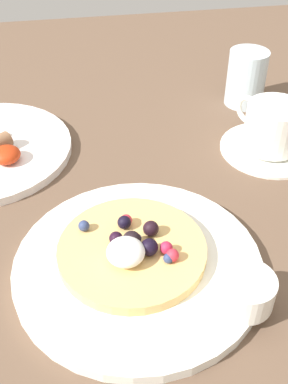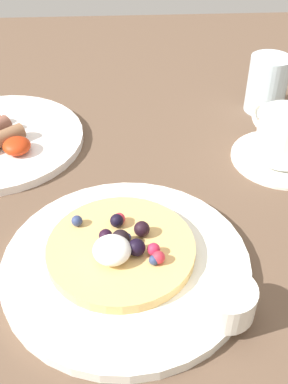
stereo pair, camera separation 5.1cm
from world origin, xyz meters
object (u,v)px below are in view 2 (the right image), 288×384
object	(u,v)px
syrup_ramekin	(226,300)
coffee_saucer	(282,157)
water_glass	(267,84)
pancake_plate	(126,264)
coffee_cup	(286,134)

from	to	relation	value
syrup_ramekin	coffee_saucer	size ratio (longest dim) A/B	0.39
syrup_ramekin	water_glass	xyz separation A→B (cm)	(14.17, 40.45, 1.50)
syrup_ramekin	water_glass	size ratio (longest dim) A/B	0.62
pancake_plate	coffee_cup	world-z (taller)	coffee_cup
pancake_plate	coffee_saucer	world-z (taller)	pancake_plate
syrup_ramekin	coffee_cup	distance (cm)	29.49
pancake_plate	coffee_saucer	bearing A→B (deg)	40.24
syrup_ramekin	coffee_saucer	world-z (taller)	syrup_ramekin
coffee_cup	water_glass	size ratio (longest dim) A/B	1.20
coffee_cup	syrup_ramekin	bearing A→B (deg)	-116.56
syrup_ramekin	coffee_cup	size ratio (longest dim) A/B	0.52
syrup_ramekin	coffee_saucer	distance (cm)	29.48
water_glass	syrup_ramekin	bearing A→B (deg)	-109.31
pancake_plate	water_glass	bearing A→B (deg)	54.83
coffee_saucer	water_glass	distance (cm)	14.84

